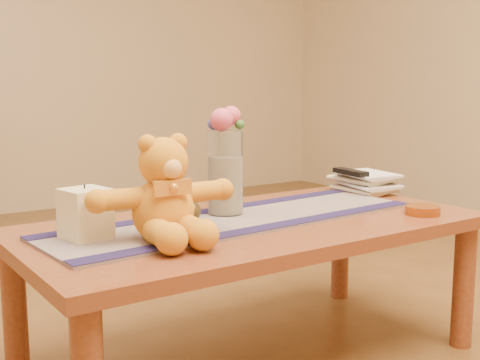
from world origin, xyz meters
TOP-DOWN VIEW (x-y plane):
  - wall_back at (0.00, 2.75)m, footprint 5.50×0.00m
  - coffee_table_top at (0.00, 0.00)m, footprint 1.40×0.70m
  - table_leg_fr at (0.64, -0.29)m, footprint 0.07×0.07m
  - table_leg_bl at (-0.64, 0.29)m, footprint 0.07×0.07m
  - table_leg_br at (0.64, 0.29)m, footprint 0.07×0.07m
  - persian_runner at (-0.04, 0.03)m, footprint 1.22×0.43m
  - runner_border_near at (-0.03, -0.12)m, footprint 1.20×0.14m
  - runner_border_far at (-0.05, 0.17)m, footprint 1.20×0.14m
  - teddy_bear at (-0.33, -0.06)m, footprint 0.41×0.34m
  - pillar_candle at (-0.50, 0.06)m, footprint 0.13×0.13m
  - candle_wick at (-0.50, 0.06)m, footprint 0.00×0.00m
  - glass_vase at (-0.03, 0.11)m, footprint 0.11×0.11m
  - potpourri_fill at (-0.03, 0.11)m, footprint 0.09×0.09m
  - rose_left at (-0.05, 0.10)m, footprint 0.07×0.07m
  - rose_right at (-0.01, 0.11)m, footprint 0.06×0.06m
  - blue_flower_back at (-0.02, 0.14)m, footprint 0.04×0.04m
  - blue_flower_side at (-0.06, 0.13)m, footprint 0.04×0.04m
  - leaf_sprig at (0.01, 0.09)m, footprint 0.03×0.03m
  - bronze_ball at (-0.18, 0.06)m, footprint 0.08×0.08m
  - book_bottom at (0.56, 0.18)m, footprint 0.18×0.23m
  - book_lower at (0.57, 0.17)m, footprint 0.20×0.25m
  - book_upper at (0.56, 0.18)m, footprint 0.17×0.22m
  - book_top at (0.57, 0.17)m, footprint 0.20×0.25m
  - tv_remote at (0.56, 0.17)m, footprint 0.06×0.16m
  - amber_dish at (0.50, -0.23)m, footprint 0.12×0.12m

SIDE VIEW (x-z plane):
  - table_leg_fr at x=0.64m, z-range 0.00..0.41m
  - table_leg_bl at x=-0.64m, z-range 0.00..0.41m
  - table_leg_br at x=0.64m, z-range 0.00..0.41m
  - coffee_table_top at x=0.00m, z-range 0.41..0.45m
  - persian_runner at x=-0.04m, z-range 0.45..0.46m
  - runner_border_near at x=-0.03m, z-range 0.46..0.46m
  - runner_border_far at x=-0.05m, z-range 0.46..0.46m
  - book_bottom at x=0.56m, z-range 0.45..0.47m
  - amber_dish at x=0.50m, z-range 0.45..0.48m
  - book_lower at x=0.57m, z-range 0.47..0.49m
  - bronze_ball at x=-0.18m, z-range 0.46..0.52m
  - book_upper at x=0.56m, z-range 0.49..0.51m
  - book_top at x=0.57m, z-range 0.51..0.53m
  - pillar_candle at x=-0.50m, z-range 0.46..0.59m
  - tv_remote at x=0.56m, z-range 0.53..0.54m
  - potpourri_fill at x=-0.03m, z-range 0.46..0.64m
  - teddy_bear at x=-0.33m, z-range 0.46..0.72m
  - glass_vase at x=-0.03m, z-range 0.46..0.72m
  - candle_wick at x=-0.50m, z-range 0.59..0.60m
  - leaf_sprig at x=0.01m, z-range 0.72..0.75m
  - blue_flower_side at x=-0.06m, z-range 0.72..0.76m
  - blue_flower_back at x=-0.02m, z-range 0.72..0.77m
  - rose_left at x=-0.05m, z-range 0.72..0.79m
  - rose_right at x=-0.01m, z-range 0.73..0.79m
  - wall_back at x=0.00m, z-range -1.40..4.10m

